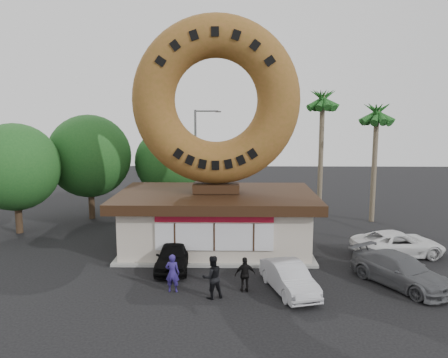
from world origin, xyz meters
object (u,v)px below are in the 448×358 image
car_black (173,256)px  person_right (245,275)px  donut_shop (216,218)px  person_left (172,273)px  car_silver (289,278)px  giant_donut (216,101)px  street_lamp (197,155)px  person_center (212,277)px  car_white (398,244)px  car_grey (400,271)px

car_black → person_right: bearing=-39.2°
donut_shop → car_black: size_ratio=2.84×
person_left → car_silver: bearing=-175.1°
giant_donut → street_lamp: size_ratio=1.16×
person_center → car_white: size_ratio=0.37×
street_lamp → car_silver: bearing=-72.0°
street_lamp → car_black: size_ratio=2.03×
donut_shop → street_lamp: (-1.86, 10.02, 2.72)m
street_lamp → car_silver: 17.47m
street_lamp → car_black: bearing=-90.8°
person_center → car_white: (9.92, 5.65, -0.24)m
car_silver → car_grey: (5.14, 0.83, 0.06)m
street_lamp → donut_shop: bearing=-79.5°
car_white → giant_donut: bearing=73.9°
street_lamp → giant_donut: bearing=-79.5°
giant_donut → person_center: (0.07, -6.90, -7.52)m
person_center → car_black: (-2.12, 3.48, -0.25)m
street_lamp → person_left: bearing=-89.4°
giant_donut → car_black: bearing=-120.9°
person_center → car_silver: size_ratio=0.47×
person_right → car_black: size_ratio=0.39×
giant_donut → donut_shop: bearing=-90.0°
person_right → car_black: (-3.52, 2.79, -0.11)m
car_black → car_white: car_white is taller
car_white → car_silver: bearing=118.0°
donut_shop → car_black: (-2.04, -3.40, -1.09)m
person_left → street_lamp: bearing=-85.3°
car_black → car_silver: car_black is taller
person_center → car_grey: 8.60m
car_white → car_grey: bearing=151.6°
car_silver → car_white: car_white is taller
giant_donut → street_lamp: (-1.86, 10.00, -3.96)m
giant_donut → car_black: size_ratio=2.35×
person_center → person_left: bearing=-41.0°
donut_shop → person_right: bearing=-76.6°
car_white → car_black: bearing=91.3°
car_grey → person_left: bearing=154.1°
car_silver → car_black: bearing=136.8°
donut_shop → car_grey: donut_shop is taller
person_left → car_black: size_ratio=0.43×
street_lamp → car_grey: 18.95m
giant_donut → person_right: 9.97m
person_right → person_center: bearing=15.0°
car_black → giant_donut: bearing=58.3°
person_center → car_black: size_ratio=0.47×
person_left → car_white: 12.73m
person_center → car_white: bearing=-172.0°
giant_donut → person_center: bearing=-89.4°
donut_shop → car_silver: size_ratio=2.85×
person_left → car_silver: size_ratio=0.43×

